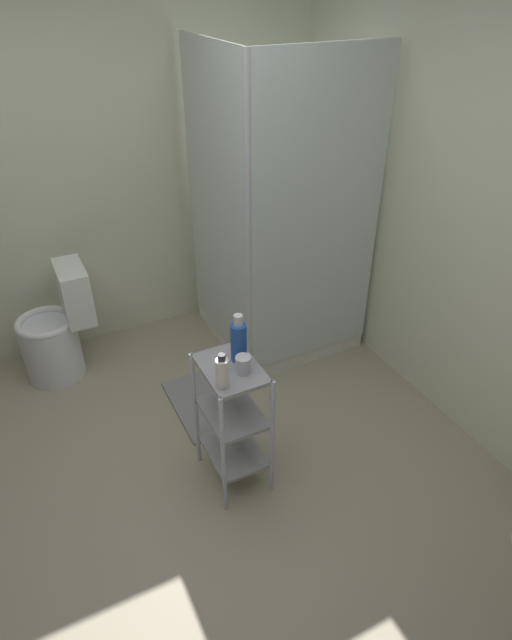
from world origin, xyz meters
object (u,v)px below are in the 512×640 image
Objects in this scene: storage_cart at (232,415)px; lotion_bottle_white at (222,373)px; toilet at (57,333)px; rinse_cup at (243,364)px; shampoo_bottle_blue at (239,341)px; bath_mat at (206,402)px; shower_stall at (272,285)px.

lotion_bottle_white is at bearing -38.32° from storage_cart.
storage_cart is at bearing 26.28° from toilet.
lotion_bottle_white is (0.11, -0.09, 0.38)m from storage_cart.
rinse_cup is (1.38, 0.69, 0.47)m from toilet.
lotion_bottle_white reaches higher than storage_cart.
storage_cart is at bearing 141.68° from lotion_bottle_white.
rinse_cup reaches higher than storage_cart.
rinse_cup is (0.06, 0.04, 0.35)m from storage_cart.
lotion_bottle_white is at bearing -44.94° from shampoo_bottle_blue.
storage_cart is 0.42m from shampoo_bottle_blue.
lotion_bottle_white reaches higher than rinse_cup.
storage_cart is at bearing -144.67° from rinse_cup.
rinse_cup is at bearing -13.36° from shampoo_bottle_blue.
storage_cart is at bearing -7.53° from bath_mat.
shower_stall reaches higher than storage_cart.
rinse_cup is at bearing 35.33° from storage_cart.
bath_mat is at bearing -58.17° from shower_stall.
shampoo_bottle_blue reaches higher than bath_mat.
shampoo_bottle_blue reaches higher than lotion_bottle_white.
shower_stall is 23.52× the size of rinse_cup.
shower_stall reaches higher than shampoo_bottle_blue.
shower_stall is at bearing 144.15° from shampoo_bottle_blue.
bath_mat is (0.43, -0.69, -0.45)m from shower_stall.
bath_mat is at bearing 176.61° from rinse_cup.
shower_stall reaches higher than rinse_cup.
shower_stall is 1.27m from shampoo_bottle_blue.
toilet is 4.25× the size of lotion_bottle_white.
bath_mat is (-0.65, 0.04, -0.77)m from rinse_cup.
toilet is 8.94× the size of rinse_cup.
shampoo_bottle_blue is 0.12m from rinse_cup.
rinse_cup is (-0.05, 0.13, -0.04)m from lotion_bottle_white.
shower_stall is 2.70× the size of storage_cart.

